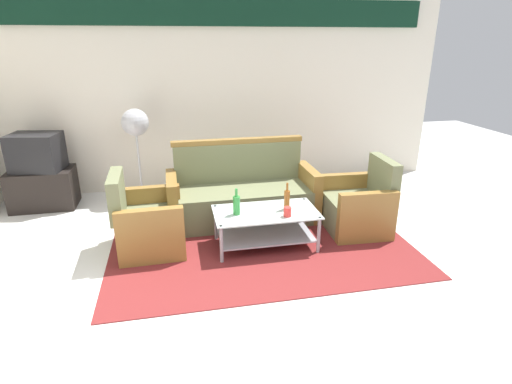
% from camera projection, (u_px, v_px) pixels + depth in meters
% --- Properties ---
extents(ground_plane, '(14.00, 14.00, 0.00)m').
position_uv_depth(ground_plane, '(276.00, 291.00, 3.64)').
color(ground_plane, white).
extents(wall_back, '(6.52, 0.19, 2.80)m').
position_uv_depth(wall_back, '(226.00, 87.00, 5.93)').
color(wall_back, silver).
rests_on(wall_back, ground).
extents(rug, '(3.22, 2.18, 0.01)m').
position_uv_depth(rug, '(260.00, 243.00, 4.51)').
color(rug, maroon).
rests_on(rug, ground).
extents(couch, '(1.81, 0.75, 0.96)m').
position_uv_depth(couch, '(242.00, 195.00, 5.02)').
color(couch, '#6B704C').
rests_on(couch, rug).
extents(armchair_left, '(0.72, 0.78, 0.85)m').
position_uv_depth(armchair_left, '(148.00, 224.00, 4.30)').
color(armchair_left, '#6B704C').
rests_on(armchair_left, rug).
extents(armchair_right, '(0.73, 0.79, 0.85)m').
position_uv_depth(armchair_right, '(358.00, 207.00, 4.74)').
color(armchair_right, '#6B704C').
rests_on(armchair_right, rug).
extents(coffee_table, '(1.10, 0.60, 0.40)m').
position_uv_depth(coffee_table, '(266.00, 223.00, 4.36)').
color(coffee_table, silver).
rests_on(coffee_table, rug).
extents(bottle_green, '(0.07, 0.07, 0.28)m').
position_uv_depth(bottle_green, '(237.00, 205.00, 4.20)').
color(bottle_green, '#2D8C38').
rests_on(bottle_green, coffee_table).
extents(bottle_brown, '(0.06, 0.06, 0.30)m').
position_uv_depth(bottle_brown, '(287.00, 199.00, 4.33)').
color(bottle_brown, brown).
rests_on(bottle_brown, coffee_table).
extents(cup, '(0.08, 0.08, 0.10)m').
position_uv_depth(cup, '(287.00, 212.00, 4.17)').
color(cup, red).
rests_on(cup, coffee_table).
extents(tv_stand, '(0.80, 0.50, 0.52)m').
position_uv_depth(tv_stand, '(43.00, 189.00, 5.41)').
color(tv_stand, black).
rests_on(tv_stand, ground).
extents(television, '(0.67, 0.54, 0.48)m').
position_uv_depth(television, '(36.00, 152.00, 5.24)').
color(television, black).
rests_on(television, tv_stand).
extents(pedestal_fan, '(0.36, 0.36, 1.27)m').
position_uv_depth(pedestal_fan, '(136.00, 128.00, 5.43)').
color(pedestal_fan, '#2D2D33').
rests_on(pedestal_fan, ground).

